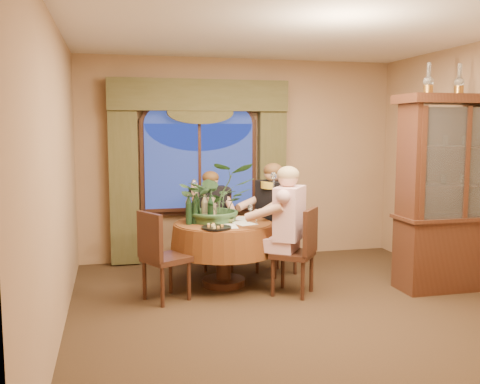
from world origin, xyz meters
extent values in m
plane|color=black|center=(0.00, 0.00, 0.00)|extent=(5.00, 5.00, 0.00)
plane|color=#8F6C4C|center=(0.00, 2.50, 1.40)|extent=(4.50, 0.00, 4.50)
plane|color=white|center=(0.00, 0.00, 2.80)|extent=(5.00, 5.00, 0.00)
cube|color=#403D1D|center=(-1.63, 2.38, 1.18)|extent=(0.38, 0.14, 2.32)
cube|color=#403D1D|center=(0.43, 2.38, 1.18)|extent=(0.38, 0.14, 2.32)
cylinder|color=maroon|center=(-0.54, 1.14, 0.38)|extent=(1.54, 1.54, 0.75)
cube|color=#351A10|center=(1.99, 0.42, 1.10)|extent=(1.36, 0.54, 2.21)
cube|color=black|center=(0.14, 0.63, 0.48)|extent=(0.59, 0.59, 0.96)
cube|color=black|center=(0.22, 1.47, 0.48)|extent=(0.55, 0.55, 0.96)
cube|color=black|center=(-0.46, 1.90, 0.48)|extent=(0.46, 0.46, 0.96)
cube|color=black|center=(-1.24, 0.75, 0.48)|extent=(0.57, 0.57, 0.96)
imported|color=#30552F|center=(-0.60, 1.26, 1.34)|extent=(0.91, 1.01, 0.79)
imported|color=#51612E|center=(-0.50, 1.09, 0.78)|extent=(0.17, 0.17, 0.05)
cylinder|color=black|center=(-0.69, 0.76, 0.76)|extent=(0.33, 0.33, 0.02)
cylinder|color=black|center=(-0.94, 1.10, 0.92)|extent=(0.07, 0.07, 0.33)
cylinder|color=tan|center=(-0.75, 1.18, 0.92)|extent=(0.07, 0.07, 0.33)
cylinder|color=black|center=(-0.69, 1.10, 0.92)|extent=(0.07, 0.07, 0.33)
cylinder|color=black|center=(-0.87, 1.12, 0.92)|extent=(0.07, 0.07, 0.33)
cylinder|color=black|center=(-0.81, 1.32, 0.92)|extent=(0.07, 0.07, 0.33)
cylinder|color=tan|center=(-0.93, 1.20, 0.92)|extent=(0.07, 0.07, 0.33)
cube|color=white|center=(-0.33, 1.00, 0.75)|extent=(0.29, 0.35, 0.00)
cube|color=white|center=(-0.24, 1.32, 0.75)|extent=(0.32, 0.36, 0.00)
cube|color=white|center=(-0.55, 0.86, 0.75)|extent=(0.23, 0.32, 0.00)
camera|label=1|loc=(-1.78, -4.86, 1.83)|focal=40.00mm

